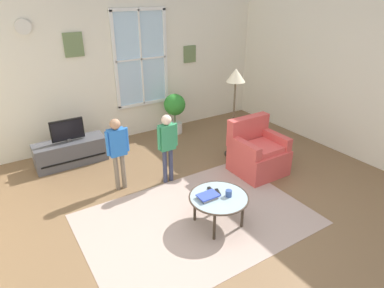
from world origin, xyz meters
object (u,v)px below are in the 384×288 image
Objects in this scene: cup at (229,193)px; person_green_shirt at (167,141)px; remote_near_cup at (211,190)px; person_blue_shirt at (117,146)px; book_stack at (208,196)px; television at (67,130)px; tv_stand at (71,152)px; armchair at (257,153)px; coffee_table at (219,198)px; floor_lamp at (235,84)px; remote_near_books at (218,192)px; potted_plant_by_window at (175,109)px.

cup is 1.34m from person_green_shirt.
remote_near_cup is at bearing -88.49° from person_green_shirt.
cup is at bearing -60.90° from person_blue_shirt.
book_stack is 0.26m from cup.
television is 1.79m from person_green_shirt.
television is at bearing 128.53° from person_green_shirt.
tv_stand is 1.05× the size of person_blue_shirt.
person_blue_shirt is (-2.07, 0.68, 0.37)m from armchair.
cup is at bearing -23.88° from book_stack.
coffee_table is 0.15m from book_stack.
armchair reaches higher than cup.
person_green_shirt is at bearing 96.17° from cup.
coffee_table is 9.04× the size of cup.
floor_lamp is (2.53, -1.20, 0.68)m from television.
floor_lamp reaches higher than remote_near_books.
person_blue_shirt reaches higher than coffee_table.
person_green_shirt is 1.96m from potted_plant_by_window.
floor_lamp is (1.27, 1.51, 0.85)m from cup.
tv_stand is at bearing 114.85° from cup.
book_stack is at bearing -66.74° from person_blue_shirt.
person_blue_shirt is at bearing 113.26° from book_stack.
remote_near_cup is (-0.00, 0.16, 0.04)m from coffee_table.
person_blue_shirt is at bearing 116.68° from coffee_table.
potted_plant_by_window is (1.76, 1.44, -0.18)m from person_blue_shirt.
person_green_shirt is (0.70, -0.20, -0.01)m from person_blue_shirt.
armchair is 1.55m from coffee_table.
tv_stand is 3.01m from floor_lamp.
tv_stand is 1.36m from person_blue_shirt.
floor_lamp is (0.35, -1.44, 0.78)m from potted_plant_by_window.
remote_near_cup is at bearing -65.40° from tv_stand.
person_blue_shirt is at bearing 119.10° from cup.
person_green_shirt reaches higher than remote_near_cup.
book_stack is 2.24m from floor_lamp.
cup is at bearing -62.32° from remote_near_cup.
cup reaches higher than remote_near_books.
television reaches higher than book_stack.
coffee_table is at bearing -109.56° from potted_plant_by_window.
television is 0.34× the size of floor_lamp.
floor_lamp is at bearing 42.96° from book_stack.
tv_stand is 8.33× the size of remote_near_books.
armchair is at bearing -81.56° from potted_plant_by_window.
floor_lamp reaches higher than television.
remote_near_cup is 0.13× the size of person_green_shirt.
television is 3.14m from armchair.
tv_stand is at bearing 113.35° from coffee_table.
remote_near_books is at bearing -65.28° from television.
tv_stand is 3.00m from cup.
armchair is 2.16m from potted_plant_by_window.
coffee_table is at bearing -118.10° from remote_near_books.
person_green_shirt is (1.11, -1.40, 0.48)m from tv_stand.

